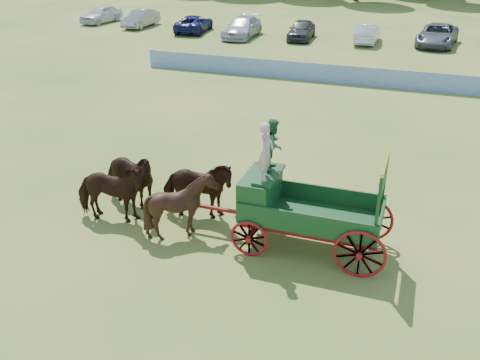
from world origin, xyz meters
name	(u,v)px	position (x,y,z in m)	size (l,w,h in m)	color
ground	(292,254)	(0.00, 0.00, 0.00)	(160.00, 160.00, 0.00)	#9A9045
horse_lead_left	(110,193)	(-5.73, -0.07, 0.98)	(1.06, 2.32, 1.96)	black
horse_lead_right	(129,178)	(-5.73, 1.03, 0.98)	(1.06, 2.32, 1.96)	black
horse_wheel_left	(182,206)	(-3.33, -0.07, 0.98)	(1.58, 1.78, 1.96)	black
horse_wheel_right	(197,190)	(-3.33, 1.03, 0.98)	(1.06, 2.32, 1.96)	black
farm_dray	(287,194)	(-0.36, 0.50, 1.61)	(6.00, 2.00, 3.75)	maroon
sponsor_banner	(354,75)	(-1.00, 18.00, 0.53)	(26.00, 0.08, 1.05)	#1D55A0
parked_cars	(317,30)	(-5.70, 30.15, 0.76)	(41.23, 7.41, 1.63)	silver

